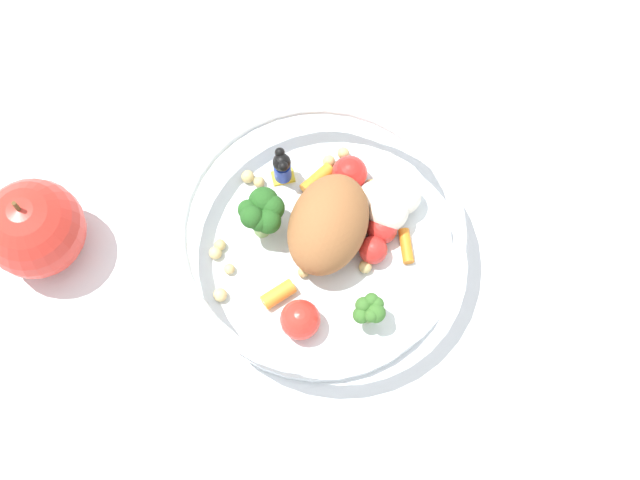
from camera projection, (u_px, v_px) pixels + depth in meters
ground_plane at (304, 270)px, 0.75m from camera, size 2.40×2.40×0.00m
food_container at (326, 233)px, 0.73m from camera, size 0.24×0.24×0.07m
loose_apple at (35, 229)px, 0.72m from camera, size 0.08×0.08×0.09m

